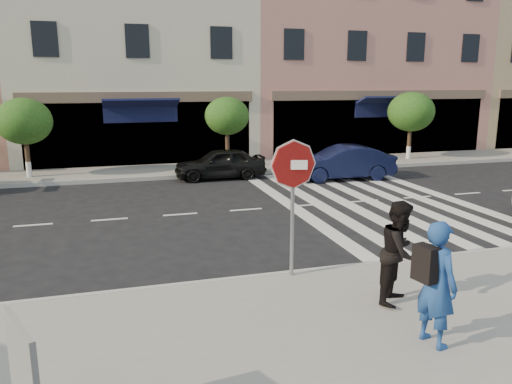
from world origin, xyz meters
name	(u,v)px	position (x,y,z in m)	size (l,w,h in m)	color
ground	(205,260)	(0.00, 0.00, 0.00)	(120.00, 120.00, 0.00)	black
sidewalk_near	(252,341)	(0.00, -3.75, 0.07)	(60.00, 4.50, 0.15)	gray
sidewalk_far	(158,171)	(0.00, 11.00, 0.07)	(60.00, 3.00, 0.15)	gray
building_centre	(132,48)	(-0.50, 17.00, 5.50)	(11.00, 9.00, 11.00)	beige
building_east_mid	(347,33)	(11.50, 17.00, 6.50)	(13.00, 9.00, 13.00)	tan
street_tree_wb	(24,122)	(-5.00, 10.80, 2.31)	(2.10, 2.10, 3.06)	#473323
street_tree_c	(227,116)	(3.00, 10.80, 2.36)	(1.90, 1.90, 3.04)	#473323
street_tree_ea	(411,112)	(12.00, 10.80, 2.39)	(2.20, 2.20, 3.19)	#473323
stop_sign	(293,179)	(1.39, -1.67, 2.06)	(0.90, 0.30, 2.64)	gray
photographer	(437,284)	(2.44, -4.65, 1.06)	(0.66, 0.44, 1.82)	navy
walker	(400,252)	(2.72, -3.27, 1.03)	(0.86, 0.67, 1.76)	black
car_far_mid	(220,163)	(2.30, 9.10, 0.61)	(1.45, 3.61, 1.23)	black
car_far_right	(342,163)	(6.93, 7.60, 0.67)	(1.42, 4.08, 1.34)	black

